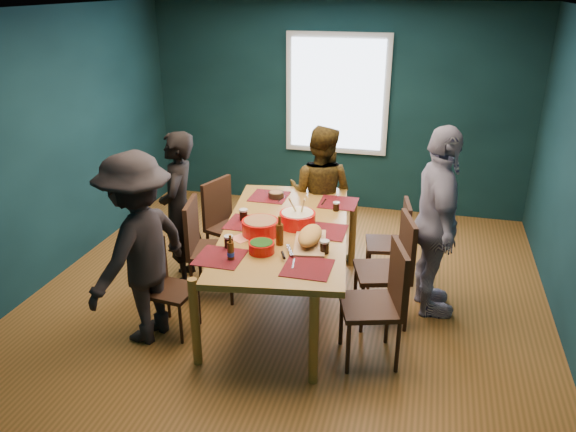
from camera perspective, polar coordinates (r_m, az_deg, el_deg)
name	(u,v)px	position (r m, az deg, el deg)	size (l,w,h in m)	color
room	(297,155)	(5.42, 0.96, 6.26)	(5.01, 5.01, 2.71)	#98612C
dining_table	(286,235)	(5.14, -0.24, -1.96)	(1.42, 2.35, 0.84)	#A37830
chair_left_far	(225,218)	(6.03, -6.39, -0.21)	(0.56, 0.56, 0.98)	#311A10
chair_left_mid	(204,242)	(5.50, -8.57, -2.59)	(0.53, 0.53, 0.99)	#311A10
chair_left_near	(164,281)	(5.06, -12.51, -6.49)	(0.41, 0.41, 0.83)	#311A10
chair_right_far	(395,237)	(5.78, 10.86, -2.10)	(0.47, 0.47, 0.89)	#311A10
chair_right_mid	(393,262)	(5.11, 10.66, -4.64)	(0.57, 0.57, 1.02)	#311A10
chair_right_near	(383,295)	(4.58, 9.63, -7.94)	(0.58, 0.58, 1.02)	#311A10
person_far_left	(179,209)	(5.73, -11.02, 0.68)	(0.58, 0.38, 1.59)	black
person_back	(320,194)	(6.13, 3.31, 2.22)	(0.74, 0.58, 1.53)	black
person_right	(437,223)	(5.22, 14.88, -0.73)	(1.05, 0.44, 1.79)	white
person_near_left	(139,249)	(4.86, -14.90, -3.29)	(1.09, 0.62, 1.68)	black
bowl_salad	(260,227)	(4.95, -2.82, -1.09)	(0.33, 0.33, 0.14)	red
bowl_dumpling	(297,219)	(5.11, 0.97, -0.26)	(0.33, 0.33, 0.31)	red
bowl_herbs	(262,247)	(4.63, -2.71, -3.15)	(0.22, 0.22, 0.09)	red
cutting_board	(310,237)	(4.77, 2.24, -2.16)	(0.36, 0.66, 0.14)	tan
small_bowl	(276,195)	(5.79, -1.22, 2.18)	(0.16, 0.16, 0.07)	black
beer_bottle_a	(231,251)	(4.52, -5.84, -3.57)	(0.06, 0.06, 0.22)	#44230C
beer_bottle_b	(280,234)	(4.74, -0.86, -1.81)	(0.07, 0.07, 0.26)	#44230C
cola_glass_a	(229,241)	(4.73, -6.04, -2.56)	(0.08, 0.08, 0.11)	black
cola_glass_b	(325,246)	(4.63, 3.74, -3.07)	(0.08, 0.08, 0.11)	black
cola_glass_c	(336,206)	(5.48, 4.91, 1.02)	(0.06, 0.06, 0.09)	black
cola_glass_d	(244,214)	(5.25, -4.54, 0.17)	(0.08, 0.08, 0.11)	black
napkin_a	(326,227)	(5.13, 3.90, -1.10)	(0.13, 0.13, 0.00)	#FF8C6B
napkin_b	(241,238)	(4.91, -4.78, -2.26)	(0.16, 0.16, 0.00)	#FF8C6B
napkin_c	(304,267)	(4.41, 1.64, -5.23)	(0.15, 0.15, 0.00)	#FF8C6B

